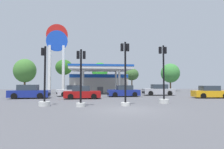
# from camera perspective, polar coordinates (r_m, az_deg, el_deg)

# --- Properties ---
(ground_plane) EXTENTS (90.00, 90.00, 0.00)m
(ground_plane) POSITION_cam_1_polar(r_m,az_deg,el_deg) (12.29, 4.42, -10.49)
(ground_plane) COLOR #56565B
(ground_plane) RESTS_ON ground
(gas_station) EXTENTS (10.77, 13.31, 4.45)m
(gas_station) POSITION_cam_1_polar(r_m,az_deg,el_deg) (36.36, -3.94, -1.91)
(gas_station) COLOR beige
(gas_station) RESTS_ON ground
(station_pole_sign) EXTENTS (3.59, 0.56, 11.78)m
(station_pole_sign) POSITION_cam_1_polar(r_m,az_deg,el_deg) (33.89, -16.19, 7.12)
(station_pole_sign) COLOR white
(station_pole_sign) RESTS_ON ground
(car_0) EXTENTS (4.11, 2.16, 1.41)m
(car_0) POSITION_cam_1_polar(r_m,az_deg,el_deg) (24.61, 27.35, -4.79)
(car_0) COLOR black
(car_0) RESTS_ON ground
(car_1) EXTENTS (4.37, 2.11, 1.54)m
(car_1) POSITION_cam_1_polar(r_m,az_deg,el_deg) (27.74, 13.72, -4.61)
(car_1) COLOR black
(car_1) RESTS_ON ground
(car_2) EXTENTS (4.00, 1.99, 1.40)m
(car_2) POSITION_cam_1_polar(r_m,az_deg,el_deg) (21.07, -8.96, -5.47)
(car_2) COLOR black
(car_2) RESTS_ON ground
(car_3) EXTENTS (4.28, 2.64, 1.43)m
(car_3) POSITION_cam_1_polar(r_m,az_deg,el_deg) (25.93, -11.73, -4.89)
(car_3) COLOR black
(car_3) RESTS_ON ground
(car_4) EXTENTS (4.33, 2.10, 1.53)m
(car_4) POSITION_cam_1_polar(r_m,az_deg,el_deg) (23.25, -23.49, -4.88)
(car_4) COLOR black
(car_4) RESTS_ON ground
(car_5) EXTENTS (4.09, 2.01, 1.43)m
(car_5) POSITION_cam_1_polar(r_m,az_deg,el_deg) (24.26, 3.51, -5.09)
(car_5) COLOR black
(car_5) RESTS_ON ground
(traffic_signal_0) EXTENTS (0.84, 0.84, 4.89)m
(traffic_signal_0) POSITION_cam_1_polar(r_m,az_deg,el_deg) (16.65, 15.19, -3.39)
(traffic_signal_0) COLOR silver
(traffic_signal_0) RESTS_ON ground
(traffic_signal_1) EXTENTS (0.81, 0.81, 4.45)m
(traffic_signal_1) POSITION_cam_1_polar(r_m,az_deg,el_deg) (15.04, -19.57, -4.70)
(traffic_signal_1) COLOR silver
(traffic_signal_1) RESTS_ON ground
(traffic_signal_2) EXTENTS (0.65, 0.68, 4.14)m
(traffic_signal_2) POSITION_cam_1_polar(r_m,az_deg,el_deg) (13.92, -9.31, -2.60)
(traffic_signal_2) COLOR silver
(traffic_signal_2) RESTS_ON ground
(traffic_signal_3) EXTENTS (0.68, 0.70, 4.80)m
(traffic_signal_3) POSITION_cam_1_polar(r_m,az_deg,el_deg) (14.36, 3.98, -1.47)
(traffic_signal_3) COLOR silver
(traffic_signal_3) RESTS_ON ground
(tree_0) EXTENTS (4.58, 4.58, 6.85)m
(tree_0) POSITION_cam_1_polar(r_m,az_deg,el_deg) (44.28, -24.59, 1.04)
(tree_0) COLOR brown
(tree_0) RESTS_ON ground
(tree_1) EXTENTS (3.53, 3.53, 6.71)m
(tree_1) POSITION_cam_1_polar(r_m,az_deg,el_deg) (41.56, -14.18, 2.08)
(tree_1) COLOR brown
(tree_1) RESTS_ON ground
(tree_2) EXTENTS (3.45, 3.45, 6.13)m
(tree_2) POSITION_cam_1_polar(r_m,az_deg,el_deg) (41.14, -3.67, 1.20)
(tree_2) COLOR brown
(tree_2) RESTS_ON ground
(tree_3) EXTENTS (3.03, 3.03, 5.02)m
(tree_3) POSITION_cam_1_polar(r_m,az_deg,el_deg) (42.88, 5.96, 0.01)
(tree_3) COLOR brown
(tree_3) RESTS_ON ground
(tree_4) EXTENTS (4.12, 4.12, 6.06)m
(tree_4) POSITION_cam_1_polar(r_m,az_deg,el_deg) (44.08, 17.03, 0.40)
(tree_4) COLOR brown
(tree_4) RESTS_ON ground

